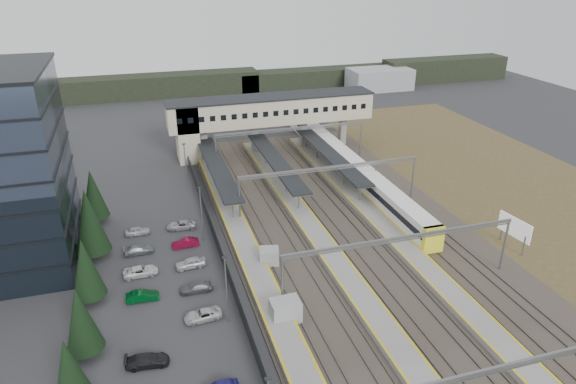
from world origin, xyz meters
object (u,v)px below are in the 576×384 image
object	(u,v)px
relay_cabin_far	(269,257)
billboard	(514,228)
footbridge	(258,114)
relay_cabin_near	(285,311)
train	(344,161)

from	to	relation	value
relay_cabin_far	billboard	size ratio (longest dim) A/B	0.53
billboard	footbridge	bearing A→B (deg)	117.03
relay_cabin_near	footbridge	bearing A→B (deg)	79.20
relay_cabin_near	billboard	bearing A→B (deg)	10.11
train	billboard	world-z (taller)	billboard
footbridge	billboard	xyz separation A→B (m)	(23.33, -45.73, -5.01)
relay_cabin_near	relay_cabin_far	size ratio (longest dim) A/B	1.13
relay_cabin_near	train	size ratio (longest dim) A/B	0.05
footbridge	billboard	size ratio (longest dim) A/B	7.62
footbridge	billboard	bearing A→B (deg)	-62.97
relay_cabin_near	footbridge	world-z (taller)	footbridge
train	billboard	distance (m)	33.27
footbridge	train	distance (m)	19.79
relay_cabin_near	billboard	distance (m)	33.74
relay_cabin_near	train	xyz separation A→B (m)	(22.15, 37.29, 0.78)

